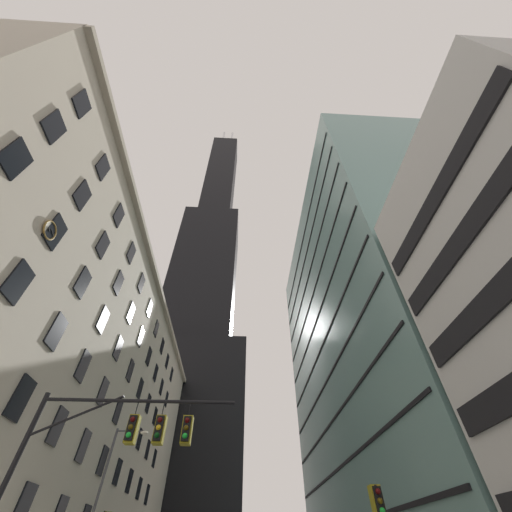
% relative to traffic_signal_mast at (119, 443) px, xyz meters
% --- Properties ---
extents(station_building, '(17.51, 61.35, 29.70)m').
position_rel_traffic_signal_mast_xyz_m(station_building, '(-15.99, 20.95, 9.78)').
color(station_building, beige).
rests_on(station_building, ground).
extents(dark_skyscraper, '(29.37, 29.37, 195.55)m').
position_rel_traffic_signal_mast_xyz_m(dark_skyscraper, '(-8.86, 66.58, 52.70)').
color(dark_skyscraper, black).
rests_on(dark_skyscraper, ground).
extents(glass_office_midrise, '(16.05, 38.84, 45.47)m').
position_rel_traffic_signal_mast_xyz_m(glass_office_midrise, '(22.40, 20.27, 17.68)').
color(glass_office_midrise, gray).
rests_on(glass_office_midrise, ground).
extents(traffic_signal_mast, '(8.20, 0.63, 6.73)m').
position_rel_traffic_signal_mast_xyz_m(traffic_signal_mast, '(0.00, 0.00, 0.00)').
color(traffic_signal_mast, black).
rests_on(traffic_signal_mast, sidewalk_left).
extents(traffic_light_near_right, '(0.40, 0.63, 3.76)m').
position_rel_traffic_signal_mast_xyz_m(traffic_light_near_right, '(10.04, 0.57, -1.89)').
color(traffic_light_near_right, black).
rests_on(traffic_light_near_right, sidewalk_right).
extents(street_lamppost, '(2.41, 0.32, 8.68)m').
position_rel_traffic_signal_mast_xyz_m(street_lamppost, '(-4.12, 11.97, 0.19)').
color(street_lamppost, '#47474C').
rests_on(street_lamppost, sidewalk_left).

